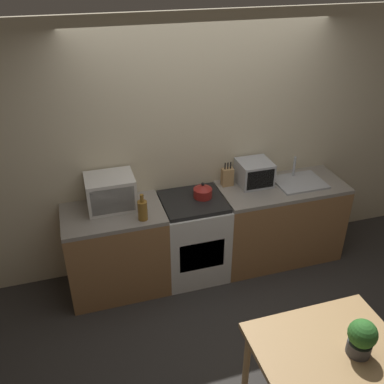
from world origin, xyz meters
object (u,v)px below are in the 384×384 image
Objects in this scene: kettle at (203,191)px; stove_range at (193,237)px; microwave at (110,192)px; dining_table at (328,358)px; toaster_oven at (254,173)px; bottle at (143,210)px.

stove_range is at bearing -166.85° from kettle.
kettle is at bearing -5.34° from microwave.
microwave reaches higher than dining_table.
stove_range is at bearing -7.90° from microwave.
microwave is 0.46× the size of dining_table.
stove_range is 2.67× the size of toaster_oven.
kettle is 0.72× the size of bottle.
kettle is 0.68m from bottle.
microwave is 1.34× the size of toaster_oven.
dining_table is (0.26, -1.91, -0.29)m from kettle.
microwave is at bearing 172.10° from stove_range.
toaster_oven is at bearing 10.39° from stove_range.
toaster_oven is at bearing 0.80° from microwave.
toaster_oven is 0.34× the size of dining_table.
stove_range is 0.80m from bottle.
bottle reaches higher than dining_table.
microwave is 2.33m from dining_table.
microwave is 1.74× the size of bottle.
stove_range is 1.93m from dining_table.
dining_table is (0.91, -1.69, -0.32)m from bottle.
kettle is at bearing -170.11° from toaster_oven.
bottle is (-0.65, -0.22, 0.03)m from kettle.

